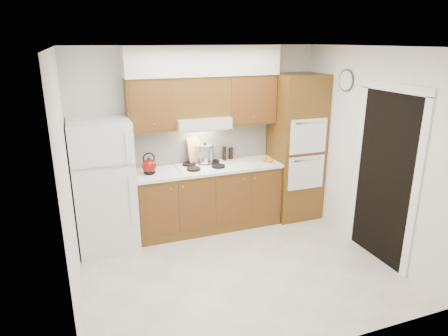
% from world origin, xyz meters
% --- Properties ---
extents(floor, '(3.60, 3.60, 0.00)m').
position_xyz_m(floor, '(0.00, 0.00, 0.00)').
color(floor, beige).
rests_on(floor, ground).
extents(ceiling, '(3.60, 3.60, 0.00)m').
position_xyz_m(ceiling, '(0.00, 0.00, 2.60)').
color(ceiling, white).
rests_on(ceiling, wall_back).
extents(wall_back, '(3.60, 0.02, 2.60)m').
position_xyz_m(wall_back, '(0.00, 1.50, 1.30)').
color(wall_back, silver).
rests_on(wall_back, floor).
extents(wall_left, '(0.02, 3.00, 2.60)m').
position_xyz_m(wall_left, '(-1.80, 0.00, 1.30)').
color(wall_left, silver).
rests_on(wall_left, floor).
extents(wall_right, '(0.02, 3.00, 2.60)m').
position_xyz_m(wall_right, '(1.80, 0.00, 1.30)').
color(wall_right, silver).
rests_on(wall_right, floor).
extents(fridge, '(0.75, 0.72, 1.72)m').
position_xyz_m(fridge, '(-1.41, 1.14, 0.86)').
color(fridge, white).
rests_on(fridge, floor).
extents(base_cabinets, '(2.11, 0.60, 0.90)m').
position_xyz_m(base_cabinets, '(0.02, 1.20, 0.45)').
color(base_cabinets, brown).
rests_on(base_cabinets, floor).
extents(countertop, '(2.13, 0.62, 0.04)m').
position_xyz_m(countertop, '(0.03, 1.19, 0.92)').
color(countertop, white).
rests_on(countertop, base_cabinets).
extents(backsplash, '(2.11, 0.03, 0.56)m').
position_xyz_m(backsplash, '(0.02, 1.49, 1.22)').
color(backsplash, white).
rests_on(backsplash, countertop).
extents(oven_cabinet, '(0.70, 0.65, 2.20)m').
position_xyz_m(oven_cabinet, '(1.44, 1.18, 1.10)').
color(oven_cabinet, brown).
rests_on(oven_cabinet, floor).
extents(upper_cab_left, '(0.63, 0.33, 0.70)m').
position_xyz_m(upper_cab_left, '(-0.71, 1.33, 1.85)').
color(upper_cab_left, brown).
rests_on(upper_cab_left, wall_back).
extents(upper_cab_right, '(0.73, 0.33, 0.70)m').
position_xyz_m(upper_cab_right, '(0.72, 1.33, 1.85)').
color(upper_cab_right, brown).
rests_on(upper_cab_right, wall_back).
extents(range_hood, '(0.75, 0.45, 0.15)m').
position_xyz_m(range_hood, '(-0.02, 1.27, 1.57)').
color(range_hood, silver).
rests_on(range_hood, wall_back).
extents(upper_cab_over_hood, '(0.75, 0.33, 0.55)m').
position_xyz_m(upper_cab_over_hood, '(-0.02, 1.33, 1.92)').
color(upper_cab_over_hood, brown).
rests_on(upper_cab_over_hood, range_hood).
extents(soffit, '(2.13, 0.36, 0.40)m').
position_xyz_m(soffit, '(0.03, 1.32, 2.40)').
color(soffit, silver).
rests_on(soffit, wall_back).
extents(cooktop, '(0.74, 0.50, 0.01)m').
position_xyz_m(cooktop, '(-0.02, 1.21, 0.95)').
color(cooktop, white).
rests_on(cooktop, countertop).
extents(doorway, '(0.02, 0.90, 2.10)m').
position_xyz_m(doorway, '(1.79, -0.35, 1.05)').
color(doorway, black).
rests_on(doorway, floor).
extents(wall_clock, '(0.02, 0.30, 0.30)m').
position_xyz_m(wall_clock, '(1.79, 0.55, 2.15)').
color(wall_clock, '#3F3833').
rests_on(wall_clock, wall_right).
extents(kettle, '(0.21, 0.21, 0.20)m').
position_xyz_m(kettle, '(-0.80, 1.18, 1.05)').
color(kettle, maroon).
rests_on(kettle, countertop).
extents(cutting_board, '(0.30, 0.19, 0.38)m').
position_xyz_m(cutting_board, '(-0.06, 1.43, 1.14)').
color(cutting_board, tan).
rests_on(cutting_board, countertop).
extents(stock_pot, '(0.28, 0.28, 0.25)m').
position_xyz_m(stock_pot, '(0.04, 1.34, 1.10)').
color(stock_pot, '#BABABF').
rests_on(stock_pot, cooktop).
extents(condiment_a, '(0.07, 0.07, 0.22)m').
position_xyz_m(condiment_a, '(0.36, 1.40, 1.05)').
color(condiment_a, black).
rests_on(condiment_a, countertop).
extents(condiment_b, '(0.07, 0.07, 0.18)m').
position_xyz_m(condiment_b, '(0.49, 1.45, 1.03)').
color(condiment_b, black).
rests_on(condiment_b, countertop).
extents(condiment_c, '(0.08, 0.08, 0.17)m').
position_xyz_m(condiment_c, '(0.48, 1.45, 1.03)').
color(condiment_c, black).
rests_on(condiment_c, countertop).
extents(orange_near, '(0.08, 0.08, 0.07)m').
position_xyz_m(orange_near, '(0.97, 1.07, 0.98)').
color(orange_near, '#E0560B').
rests_on(orange_near, countertop).
extents(orange_far, '(0.09, 0.09, 0.08)m').
position_xyz_m(orange_far, '(0.91, 1.15, 0.98)').
color(orange_far, orange).
rests_on(orange_far, countertop).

